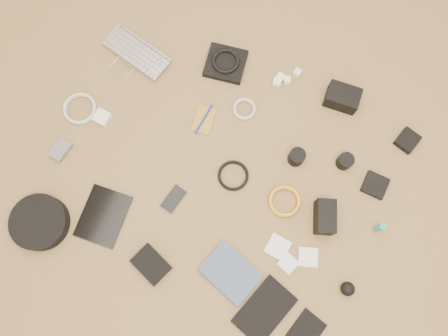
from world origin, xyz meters
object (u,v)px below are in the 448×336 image
at_px(phone, 174,199).
at_px(headphone_case, 40,222).
at_px(tablet, 103,216).
at_px(dslr_camera, 342,98).
at_px(laptop, 130,60).
at_px(paperback, 217,288).

height_order(phone, headphone_case, headphone_case).
xyz_separation_m(tablet, headphone_case, (-0.21, -0.12, 0.03)).
bearing_deg(dslr_camera, laptop, -172.35).
distance_m(tablet, headphone_case, 0.24).
bearing_deg(headphone_case, phone, 34.02).
relative_size(laptop, headphone_case, 1.37).
distance_m(dslr_camera, phone, 0.80).
xyz_separation_m(laptop, paperback, (0.72, -0.72, -0.00)).
bearing_deg(laptop, dslr_camera, 24.95).
distance_m(dslr_camera, headphone_case, 1.30).
bearing_deg(dslr_camera, headphone_case, -137.40).
height_order(tablet, headphone_case, headphone_case).
xyz_separation_m(laptop, tablet, (0.20, -0.64, -0.01)).
bearing_deg(headphone_case, paperback, 3.56).
bearing_deg(paperback, phone, 68.62).
relative_size(laptop, paperback, 1.47).
height_order(laptop, tablet, laptop).
relative_size(phone, headphone_case, 0.49).
bearing_deg(laptop, paperback, -31.68).
relative_size(dslr_camera, tablet, 0.62).
bearing_deg(dslr_camera, tablet, -133.78).
height_order(dslr_camera, tablet, dslr_camera).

